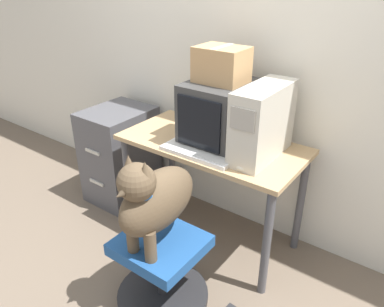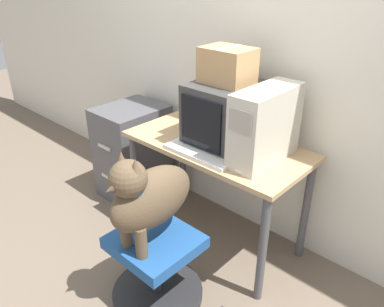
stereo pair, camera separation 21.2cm
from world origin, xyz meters
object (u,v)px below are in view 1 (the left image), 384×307
crt_monitor (220,113)px  filing_cabinet (120,155)px  keyboard (198,153)px  office_chair (162,269)px  pc_tower (263,122)px  cardboard_box (222,65)px  dog (154,199)px

crt_monitor → filing_cabinet: crt_monitor is taller
crt_monitor → keyboard: 0.30m
crt_monitor → keyboard: size_ratio=0.98×
crt_monitor → office_chair: crt_monitor is taller
pc_tower → cardboard_box: bearing=174.2°
office_chair → keyboard: bearing=98.3°
filing_cabinet → dog: bearing=-34.6°
dog → cardboard_box: (-0.07, 0.71, 0.53)m
filing_cabinet → cardboard_box: bearing=1.6°
crt_monitor → dog: crt_monitor is taller
pc_tower → keyboard: pc_tower is taller
dog → filing_cabinet: (-0.99, 0.68, -0.34)m
office_chair → filing_cabinet: size_ratio=0.70×
cardboard_box → filing_cabinet: bearing=-178.4°
crt_monitor → keyboard: (0.01, -0.23, -0.18)m
pc_tower → cardboard_box: size_ratio=1.69×
office_chair → dog: size_ratio=0.96×
pc_tower → cardboard_box: cardboard_box is taller
crt_monitor → dog: size_ratio=0.82×
dog → filing_cabinet: 1.25m
crt_monitor → office_chair: (0.07, -0.68, -0.73)m
keyboard → office_chair: keyboard is taller
office_chair → cardboard_box: (-0.07, 0.68, 1.03)m
crt_monitor → pc_tower: pc_tower is taller
dog → cardboard_box: 0.89m
office_chair → filing_cabinet: (-0.99, 0.65, 0.16)m
office_chair → cardboard_box: bearing=95.9°
crt_monitor → office_chair: size_ratio=0.85×
pc_tower → keyboard: 0.42m
filing_cabinet → pc_tower: bearing=-0.3°
pc_tower → cardboard_box: 0.42m
office_chair → dog: bearing=-90.0°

